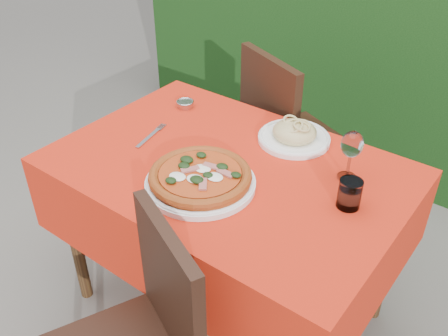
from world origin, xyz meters
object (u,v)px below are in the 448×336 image
Objects in this scene: chair_near at (143,335)px; pizza_plate at (200,178)px; pasta_plate at (294,135)px; steel_ramekin at (185,104)px; chair_far at (284,132)px; fork at (148,138)px; wine_glass at (352,146)px; water_glass at (349,195)px.

pizza_plate is (-0.12, 0.43, 0.28)m from chair_near.
pizza_plate is at bearing -102.81° from pasta_plate.
chair_near reaches higher than steel_ramekin.
steel_ramekin is at bearing 78.57° from chair_far.
pasta_plate reaches higher than fork.
chair_far is 0.50m from pasta_plate.
wine_glass is at bearing 96.06° from chair_near.
water_glass is at bearing 157.42° from chair_far.
chair_far reaches higher than pasta_plate.
wine_glass is (0.52, -0.46, 0.34)m from chair_far.
water_glass is (0.59, -0.60, 0.26)m from chair_far.
chair_far is at bearing 100.13° from pizza_plate.
pasta_plate is 0.57m from fork.
water_glass is 0.81m from fork.
steel_ramekin is (-0.54, 0.83, 0.26)m from chair_near.
chair_near is 8.92× the size of water_glass.
steel_ramekin is (-0.86, 0.20, -0.03)m from water_glass.
steel_ramekin is (-0.79, 0.06, -0.12)m from wine_glass.
fork is at bearing 155.80° from chair_near.
steel_ramekin is at bearing 147.25° from chair_near.
pasta_plate reaches higher than steel_ramekin.
chair_near is at bearing -88.71° from pasta_plate.
pasta_plate is 3.99× the size of steel_ramekin.
pizza_plate is 5.86× the size of steel_ramekin.
pasta_plate is at bearing 115.58° from chair_near.
chair_near reaches higher than pasta_plate.
chair_near is 3.15× the size of pasta_plate.
pizza_plate is at bearing -44.10° from steel_ramekin.
pizza_plate is at bearing -137.55° from wine_glass.
chair_far is at bearing 55.46° from steel_ramekin.
chair_far reaches higher than water_glass.
pizza_plate is at bearing 130.13° from chair_near.
wine_glass is 0.86× the size of fork.
water_glass reaches higher than steel_ramekin.
pizza_plate is (0.14, -0.80, 0.24)m from chair_far.
chair_near reaches higher than fork.
chair_near is 1.26m from chair_far.
steel_ramekin reaches higher than fork.
pasta_plate is (0.25, -0.36, 0.24)m from chair_far.
pasta_plate is at bearing 4.40° from steel_ramekin.
wine_glass is 0.80m from steel_ramekin.
chair_near is 12.55× the size of steel_ramekin.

